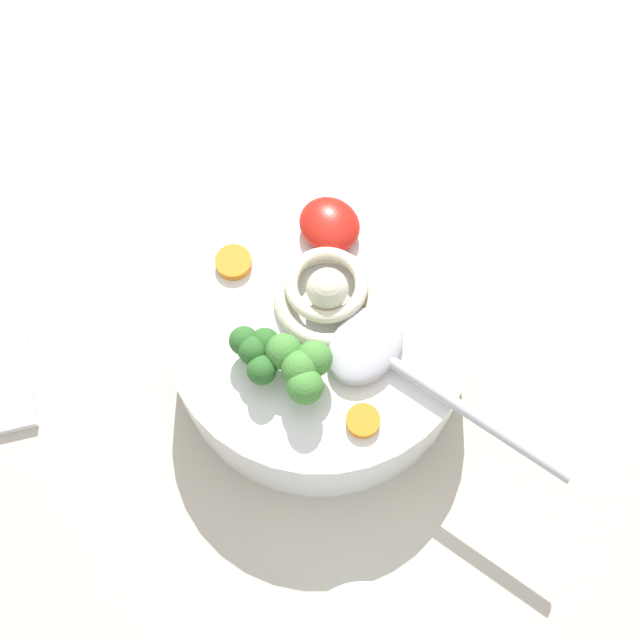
{
  "coord_description": "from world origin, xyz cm",
  "views": [
    {
      "loc": [
        -16.06,
        13.34,
        60.75
      ],
      "look_at": [
        0.94,
        -0.71,
        9.9
      ],
      "focal_mm": 46.72,
      "sensor_mm": 36.0,
      "label": 1
    }
  ],
  "objects": [
    {
      "name": "table_slab",
      "position": [
        0.0,
        0.0,
        1.48
      ],
      "size": [
        116.28,
        116.28,
        2.95
      ],
      "primitive_type": "cube",
      "color": "#BCB29E",
      "rests_on": "ground"
    },
    {
      "name": "soup_bowl",
      "position": [
        0.94,
        -0.71,
        6.54
      ],
      "size": [
        20.84,
        20.84,
        6.95
      ],
      "color": "white",
      "rests_on": "table_slab"
    },
    {
      "name": "noodle_pile",
      "position": [
        1.87,
        -2.07,
        10.9
      ],
      "size": [
        7.95,
        7.8,
        3.2
      ],
      "color": "beige",
      "rests_on": "soup_bowl"
    },
    {
      "name": "soup_spoon",
      "position": [
        -3.92,
        -2.0,
        10.7
      ],
      "size": [
        17.5,
        7.72,
        1.6
      ],
      "rotation": [
        0.0,
        0.0,
        3.4
      ],
      "color": "#B7B7BC",
      "rests_on": "soup_bowl"
    },
    {
      "name": "chili_sauce_dollop",
      "position": [
        5.72,
        -5.51,
        10.91
      ],
      "size": [
        4.46,
        4.01,
        2.01
      ],
      "primitive_type": "ellipsoid",
      "color": "red",
      "rests_on": "soup_bowl"
    },
    {
      "name": "broccoli_floret_rear",
      "position": [
        1.37,
        4.31,
        11.76
      ],
      "size": [
        3.75,
        3.23,
        2.97
      ],
      "color": "#7A9E60",
      "rests_on": "soup_bowl"
    },
    {
      "name": "broccoli_floret_beside_chili",
      "position": [
        -1.59,
        2.87,
        12.17
      ],
      "size": [
        4.57,
        3.93,
        3.61
      ],
      "color": "#7A9E60",
      "rests_on": "soup_bowl"
    },
    {
      "name": "carrot_slice_center",
      "position": [
        -6.22,
        1.7,
        10.22
      ],
      "size": [
        2.17,
        2.17,
        0.62
      ],
      "primitive_type": "cylinder",
      "color": "orange",
      "rests_on": "soup_bowl"
    },
    {
      "name": "carrot_slice_near_spoon",
      "position": [
        7.92,
        1.21,
        10.24
      ],
      "size": [
        2.51,
        2.51,
        0.66
      ],
      "primitive_type": "cylinder",
      "color": "orange",
      "rests_on": "soup_bowl"
    }
  ]
}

